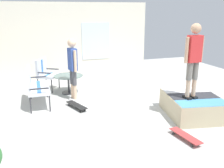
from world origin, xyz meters
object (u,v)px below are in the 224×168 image
skateboard_by_bench (77,105)px  person_watching (73,65)px  person_skater (194,56)px  skate_ramp (194,105)px  patio_chair_near_house (45,71)px  patio_table (68,81)px  skateboard_spare (185,136)px  patio_bench (34,84)px

skateboard_by_bench → person_watching: bearing=-5.7°
person_skater → skate_ramp: bearing=-60.1°
skateboard_by_bench → person_skater: bearing=-121.8°
patio_chair_near_house → patio_table: patio_chair_near_house is taller
patio_chair_near_house → skateboard_spare: patio_chair_near_house is taller
skateboard_spare → person_watching: bearing=28.1°
patio_table → patio_bench: bearing=126.3°
patio_table → skateboard_spare: bearing=-156.1°
patio_bench → skate_ramp: bearing=-118.5°
patio_chair_near_house → skateboard_spare: size_ratio=1.25×
person_watching → skateboard_by_bench: (-0.68, 0.07, -0.96)m
person_watching → person_skater: (-2.19, -2.37, 0.49)m
patio_bench → patio_chair_near_house: (1.37, -0.40, -0.00)m
patio_chair_near_house → skateboard_by_bench: 2.13m
person_skater → skateboard_by_bench: bearing=58.2°
person_watching → skateboard_by_bench: bearing=174.3°
person_skater → patio_chair_near_house: bearing=41.2°
patio_bench → person_watching: 1.17m
skate_ramp → patio_chair_near_house: bearing=44.2°
patio_table → person_watching: (-0.69, -0.03, 0.64)m
person_watching → skateboard_by_bench: person_watching is taller
patio_table → skate_ramp: bearing=-136.5°
person_watching → skateboard_spare: 3.66m
skate_ramp → skateboard_by_bench: size_ratio=2.58×
patio_table → person_watching: person_watching is taller
skateboard_spare → person_skater: bearing=-37.8°
patio_chair_near_house → skateboard_by_bench: (-1.98, -0.61, -0.53)m
skateboard_by_bench → skateboard_spare: 2.98m
skate_ramp → skateboard_spare: size_ratio=2.59×
patio_chair_near_house → person_watching: person_watching is taller
patio_table → skateboard_spare: patio_table is taller
skateboard_by_bench → skateboard_spare: same height
person_watching → person_skater: person_skater is taller
skate_ramp → person_watching: size_ratio=1.19×
patio_table → skateboard_by_bench: size_ratio=1.10×
person_watching → skateboard_by_bench: 1.18m
skate_ramp → person_watching: person_watching is taller
skate_ramp → patio_table: 3.81m
person_skater → skateboard_spare: size_ratio=2.13×
patio_chair_near_house → person_watching: size_ratio=0.57×
person_skater → skateboard_spare: (-0.92, 0.71, -1.45)m
skate_ramp → skateboard_by_bench: skate_ramp is taller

